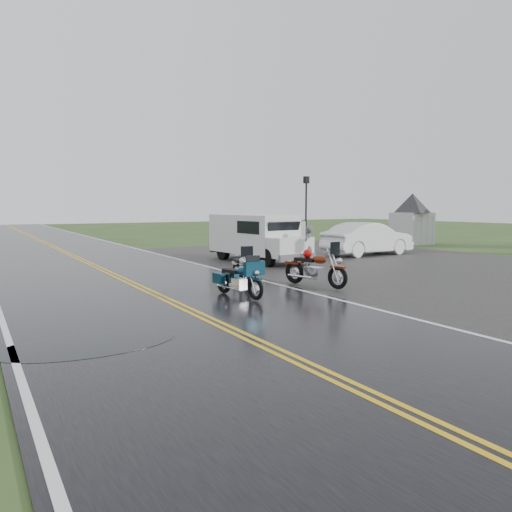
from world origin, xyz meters
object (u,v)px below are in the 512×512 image
(motorcycle_red, at_px, (338,268))
(lamp_post_far_right, at_px, (306,212))
(van_white, at_px, (268,241))
(visitor_center, at_px, (412,206))
(sedan_white, at_px, (368,239))
(motorcycle_silver, at_px, (248,269))
(motorcycle_teal, at_px, (256,280))
(person_at_van, at_px, (308,247))

(motorcycle_red, xyz_separation_m, lamp_post_far_right, (7.44, 11.84, 1.39))
(motorcycle_red, relative_size, van_white, 0.42)
(visitor_center, distance_m, sedan_white, 8.53)
(motorcycle_silver, bearing_deg, van_white, 67.16)
(motorcycle_red, bearing_deg, van_white, 64.92)
(motorcycle_silver, height_order, van_white, van_white)
(motorcycle_red, xyz_separation_m, sedan_white, (7.91, 7.32, 0.13))
(motorcycle_teal, bearing_deg, sedan_white, 26.58)
(motorcycle_red, height_order, van_white, van_white)
(van_white, bearing_deg, sedan_white, 6.97)
(visitor_center, xyz_separation_m, motorcycle_silver, (-17.33, -9.74, -1.81))
(person_at_van, height_order, sedan_white, person_at_van)
(van_white, xyz_separation_m, person_at_van, (1.52, -0.57, -0.24))
(visitor_center, xyz_separation_m, lamp_post_far_right, (-7.83, 0.53, -0.35))
(motorcycle_teal, relative_size, person_at_van, 1.19)
(person_at_van, bearing_deg, motorcycle_red, 26.04)
(motorcycle_red, xyz_separation_m, motorcycle_teal, (-2.84, -0.23, -0.10))
(motorcycle_red, distance_m, sedan_white, 10.78)
(motorcycle_teal, xyz_separation_m, motorcycle_silver, (0.79, 1.81, 0.03))
(motorcycle_silver, xyz_separation_m, van_white, (3.21, 4.12, 0.45))
(motorcycle_teal, distance_m, lamp_post_far_right, 15.93)
(motorcycle_teal, xyz_separation_m, person_at_van, (5.52, 5.36, 0.24))
(motorcycle_teal, height_order, person_at_van, person_at_van)
(van_white, relative_size, lamp_post_far_right, 1.29)
(motorcycle_silver, bearing_deg, motorcycle_teal, -98.40)
(motorcycle_silver, xyz_separation_m, sedan_white, (9.96, 5.74, 0.20))
(sedan_white, height_order, lamp_post_far_right, lamp_post_far_right)
(van_white, bearing_deg, motorcycle_red, -108.10)
(motorcycle_silver, bearing_deg, motorcycle_red, -22.40)
(person_at_van, distance_m, lamp_post_far_right, 8.33)
(motorcycle_silver, distance_m, van_white, 5.25)
(motorcycle_teal, bearing_deg, motorcycle_silver, 57.96)
(motorcycle_teal, bearing_deg, van_white, 47.47)
(motorcycle_red, xyz_separation_m, van_white, (1.16, 5.70, 0.38))
(visitor_center, height_order, sedan_white, visitor_center)
(van_white, relative_size, sedan_white, 1.10)
(visitor_center, height_order, motorcycle_teal, visitor_center)
(motorcycle_red, relative_size, sedan_white, 0.47)
(sedan_white, bearing_deg, person_at_van, 109.31)
(person_at_van, bearing_deg, lamp_post_far_right, -161.70)
(person_at_van, distance_m, sedan_white, 5.67)
(visitor_center, relative_size, person_at_van, 9.95)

